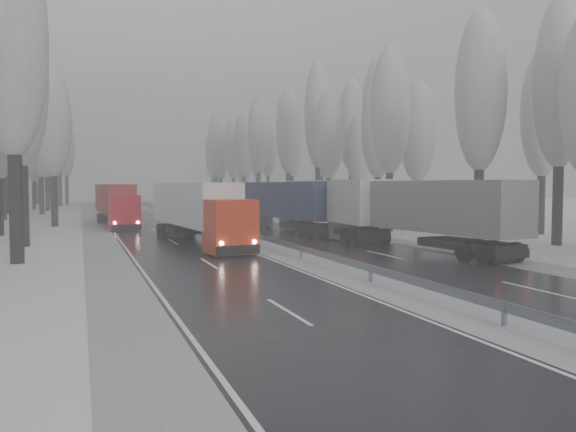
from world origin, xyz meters
TOP-DOWN VIEW (x-y plane):
  - ground at (0.00, 0.00)m, footprint 260.00×260.00m
  - carriageway_right at (5.25, 30.00)m, footprint 7.50×200.00m
  - carriageway_left at (-5.25, 30.00)m, footprint 7.50×200.00m
  - median_slush at (0.00, 30.00)m, footprint 3.00×200.00m
  - shoulder_right at (10.20, 30.00)m, footprint 2.40×200.00m
  - shoulder_left at (-10.20, 30.00)m, footprint 2.40×200.00m
  - median_guardrail at (0.00, 29.99)m, footprint 0.12×200.00m
  - tree_15 at (19.28, 12.71)m, footprint 3.60×3.60m
  - tree_16 at (15.04, 15.67)m, footprint 3.60×3.60m
  - tree_17 at (24.68, 19.67)m, footprint 3.60×3.60m
  - tree_18 at (14.51, 27.03)m, footprint 3.60×3.60m
  - tree_19 at (20.02, 31.03)m, footprint 3.60×3.60m
  - tree_20 at (17.90, 35.17)m, footprint 3.60×3.60m
  - tree_21 at (20.12, 39.17)m, footprint 3.60×3.60m
  - tree_22 at (17.02, 45.60)m, footprint 3.60×3.60m
  - tree_23 at (23.31, 49.60)m, footprint 3.60×3.60m
  - tree_24 at (17.90, 51.02)m, footprint 3.60×3.60m
  - tree_25 at (24.81, 55.02)m, footprint 3.60×3.60m
  - tree_26 at (17.56, 61.27)m, footprint 3.60×3.60m
  - tree_27 at (24.72, 65.27)m, footprint 3.60×3.60m
  - tree_28 at (16.34, 71.95)m, footprint 3.60×3.60m
  - tree_29 at (23.71, 75.95)m, footprint 3.60×3.60m
  - tree_30 at (16.56, 81.70)m, footprint 3.60×3.60m
  - tree_31 at (22.48, 85.70)m, footprint 3.60×3.60m
  - tree_32 at (16.63, 89.21)m, footprint 3.60×3.60m
  - tree_33 at (19.77, 93.21)m, footprint 3.60×3.60m
  - tree_34 at (15.73, 96.32)m, footprint 3.60×3.60m
  - tree_35 at (24.94, 100.32)m, footprint 3.60×3.60m
  - tree_36 at (17.04, 106.16)m, footprint 3.60×3.60m
  - tree_37 at (24.02, 110.16)m, footprint 3.60×3.60m
  - tree_38 at (18.73, 116.73)m, footprint 3.60×3.60m
  - tree_39 at (21.55, 120.73)m, footprint 3.60×3.60m
  - tree_56 at (-14.71, 15.70)m, footprint 3.60×3.60m
  - tree_58 at (-15.13, 24.57)m, footprint 3.60×3.60m
  - tree_62 at (-13.94, 43.73)m, footprint 3.60×3.60m
  - tree_64 at (-18.26, 52.71)m, footprint 3.60×3.60m
  - tree_65 at (-20.05, 56.71)m, footprint 3.60×3.60m
  - tree_66 at (-18.16, 62.35)m, footprint 3.60×3.60m
  - tree_67 at (-19.54, 66.35)m, footprint 3.60×3.60m
  - tree_68 at (-16.58, 69.11)m, footprint 3.60×3.60m
  - tree_69 at (-21.42, 73.11)m, footprint 3.60×3.60m
  - tree_70 at (-16.33, 79.19)m, footprint 3.60×3.60m
  - tree_71 at (-21.09, 83.19)m, footprint 3.60×3.60m
  - tree_72 at (-18.93, 88.54)m, footprint 3.60×3.60m
  - tree_73 at (-21.82, 92.54)m, footprint 3.60×3.60m
  - tree_74 at (-15.07, 99.33)m, footprint 3.60×3.60m
  - tree_75 at (-24.20, 103.33)m, footprint 3.60×3.60m
  - tree_76 at (-14.05, 108.72)m, footprint 3.60×3.60m
  - tree_77 at (-19.66, 112.72)m, footprint 3.60×3.60m
  - tree_78 at (-17.56, 115.31)m, footprint 3.60×3.60m
  - tree_79 at (-20.33, 119.31)m, footprint 3.60×3.60m
  - truck_grey_tarp at (8.21, 13.40)m, footprint 4.80×17.36m
  - truck_blue_box at (5.23, 29.38)m, footprint 4.20×17.29m
  - truck_cream_box at (7.21, 24.24)m, footprint 2.94×17.72m
  - box_truck_distant at (6.21, 81.67)m, footprint 3.12×8.00m
  - truck_red_white at (-3.91, 21.70)m, footprint 4.11×16.89m
  - truck_red_red at (-8.21, 41.56)m, footprint 3.42×16.56m

SIDE VIEW (x-z plane):
  - ground at x=0.00m, z-range 0.00..0.00m
  - carriageway_right at x=5.25m, z-range 0.00..0.03m
  - carriageway_left at x=-5.25m, z-range 0.00..0.03m
  - median_slush at x=0.00m, z-range 0.00..0.04m
  - shoulder_right at x=10.20m, z-range 0.00..0.04m
  - shoulder_left at x=-10.20m, z-range 0.00..0.04m
  - median_guardrail at x=0.00m, z-range 0.22..0.98m
  - box_truck_distant at x=6.21m, z-range 0.03..2.95m
  - truck_red_red at x=-8.21m, z-range 0.35..4.57m
  - truck_red_white at x=-3.91m, z-range 0.36..4.65m
  - truck_blue_box at x=5.23m, z-range 0.37..4.77m
  - truck_grey_tarp at x=8.21m, z-range 0.37..4.78m
  - truck_cream_box at x=7.21m, z-range 0.38..4.91m
  - tree_23 at x=23.31m, z-range 1.99..15.54m
  - tree_77 at x=-19.66m, z-range 2.10..16.42m
  - tree_33 at x=19.77m, z-range 2.10..16.42m
  - tree_19 at x=20.02m, z-range 2.13..16.70m
  - tree_72 at x=-18.93m, z-range 2.21..17.31m
  - tree_66 at x=-18.16m, z-range 2.22..17.45m
  - tree_64 at x=-18.26m, z-range 2.25..17.67m
  - tree_17 at x=24.68m, z-range 2.27..17.80m
  - tree_20 at x=17.90m, z-range 2.29..18.00m
  - tree_22 at x=17.02m, z-range 2.31..18.17m
  - tree_62 at x=-13.94m, z-range 2.34..18.38m
  - tree_39 at x=21.55m, z-range 2.36..18.54m
  - tree_37 at x=24.02m, z-range 2.38..18.75m
  - tree_16 at x=15.04m, z-range 2.40..18.93m
  - tree_18 at x=14.51m, z-range 2.41..18.99m
  - tree_68 at x=-16.58m, z-range 2.42..19.07m
  - tree_79 at x=-20.33m, z-range 2.48..19.54m
  - tree_70 at x=-16.33m, z-range 2.48..19.57m
  - tree_67 at x=-19.54m, z-range 2.48..19.58m
  - tree_15 at x=19.28m, z-range 2.49..19.62m
  - tree_58 at x=-15.13m, z-range 2.50..19.71m
  - tree_73 at x=-21.82m, z-range 2.50..19.72m
  - tree_32 at x=16.63m, z-range 2.51..19.85m
  - tree_27 at x=24.72m, z-range 2.55..20.17m
  - tree_34 at x=15.73m, z-range 2.55..20.19m
  - tree_30 at x=16.56m, z-range 2.59..20.45m
  - tree_38 at x=18.73m, z-range 2.60..20.58m
  - tree_29 at x=23.71m, z-range 2.62..20.73m
  - tree_56 at x=-14.71m, z-range 2.62..20.75m
  - tree_35 at x=24.94m, z-range 2.64..20.89m
  - tree_76 at x=-14.05m, z-range 2.68..21.23m
  - tree_31 at x=22.48m, z-range 2.68..21.26m
  - tree_75 at x=-24.20m, z-range 2.69..21.29m
  - tree_21 at x=20.12m, z-range 2.69..21.31m
  - tree_26 at x=17.56m, z-range 2.71..21.49m
  - tree_69 at x=-21.42m, z-range 2.79..22.13m
  - tree_25 at x=24.81m, z-range 2.80..22.24m
  - tree_65 at x=-20.05m, z-range 2.81..22.29m
  - tree_78 at x=-17.56m, z-range 2.81..22.37m
  - tree_71 at x=-21.09m, z-range 2.82..22.43m
  - tree_28 at x=16.34m, z-range 2.82..22.45m
  - tree_74 at x=-15.07m, z-range 2.83..22.52m
  - tree_36 at x=17.04m, z-range 2.91..23.13m
  - tree_24 at x=17.90m, z-range 2.94..23.43m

